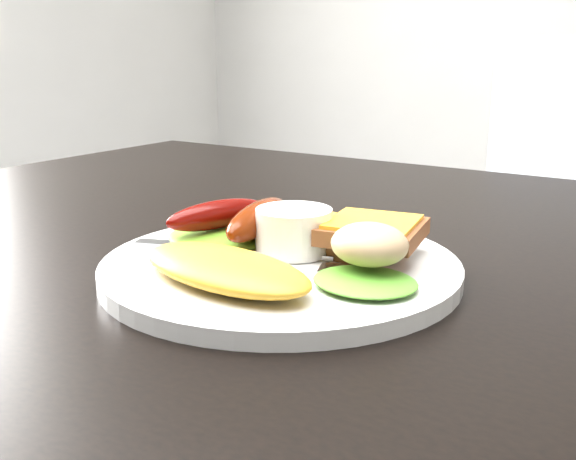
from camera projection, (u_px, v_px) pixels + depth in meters
dining_table at (377, 268)px, 0.57m from camera, size 1.20×0.80×0.04m
dining_chair at (533, 244)px, 1.63m from camera, size 0.53×0.53×0.05m
plate at (280, 267)px, 0.49m from camera, size 0.26×0.26×0.01m
lettuce_left at (224, 236)px, 0.53m from camera, size 0.11×0.10×0.01m
lettuce_right at (365, 281)px, 0.43m from camera, size 0.08×0.07×0.01m
omelette at (225, 268)px, 0.44m from camera, size 0.15×0.09×0.02m
sausage_a at (217, 214)px, 0.54m from camera, size 0.05×0.10×0.02m
sausage_b at (258, 219)px, 0.52m from camera, size 0.05×0.11×0.03m
ramekin at (294, 231)px, 0.50m from camera, size 0.07×0.07×0.03m
toast_a at (345, 238)px, 0.52m from camera, size 0.08×0.08×0.01m
toast_b at (373, 231)px, 0.49m from camera, size 0.08×0.08×0.01m
potato_salad at (370, 244)px, 0.44m from camera, size 0.06×0.05×0.03m
fork at (233, 250)px, 0.51m from camera, size 0.15×0.06×0.00m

